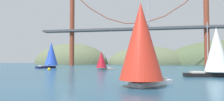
% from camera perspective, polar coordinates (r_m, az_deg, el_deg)
% --- Properties ---
extents(ground_plane, '(360.00, 360.00, 0.00)m').
position_cam_1_polar(ground_plane, '(29.59, -11.41, -9.17)').
color(ground_plane, navy).
extents(headland_left, '(59.49, 44.00, 32.79)m').
position_cam_1_polar(headland_left, '(175.19, -10.77, -3.53)').
color(headland_left, '#5B6647').
rests_on(headland_left, ground_plane).
extents(headland_center, '(59.32, 44.00, 26.72)m').
position_cam_1_polar(headland_center, '(162.23, 9.28, -3.64)').
color(headland_center, '#5B6647').
rests_on(headland_center, ground_plane).
extents(suspension_bridge, '(112.54, 6.00, 44.91)m').
position_cam_1_polar(suspension_bridge, '(123.95, 6.15, 6.05)').
color(suspension_bridge, brown).
rests_on(suspension_bridge, ground_plane).
extents(sailboat_scarlet_sail, '(8.24, 9.72, 11.30)m').
position_cam_1_polar(sailboat_scarlet_sail, '(27.99, 7.76, 2.20)').
color(sailboat_scarlet_sail, white).
rests_on(sailboat_scarlet_sail, ground_plane).
extents(sailboat_blue_spinnaker, '(7.98, 10.10, 11.17)m').
position_cam_1_polar(sailboat_blue_spinnaker, '(93.15, -15.90, -1.04)').
color(sailboat_blue_spinnaker, '#191E4C').
rests_on(sailboat_blue_spinnaker, ground_plane).
extents(sailboat_crimson_sail, '(6.23, 6.14, 7.21)m').
position_cam_1_polar(sailboat_crimson_sail, '(71.08, -2.73, -2.61)').
color(sailboat_crimson_sail, '#B7B2A8').
rests_on(sailboat_crimson_sail, ground_plane).
extents(sailboat_white_mainsail, '(9.37, 5.47, 11.21)m').
position_cam_1_polar(sailboat_white_mainsail, '(48.48, 25.79, -0.16)').
color(sailboat_white_mainsail, black).
rests_on(sailboat_white_mainsail, ground_plane).
extents(channel_buoy, '(1.10, 1.10, 2.64)m').
position_cam_1_polar(channel_buoy, '(73.49, -16.36, -4.77)').
color(channel_buoy, gold).
rests_on(channel_buoy, ground_plane).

